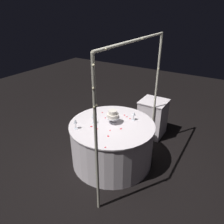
% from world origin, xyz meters
% --- Properties ---
extents(ground_plane, '(12.00, 12.00, 0.00)m').
position_xyz_m(ground_plane, '(0.00, 0.00, 0.00)').
color(ground_plane, black).
extents(decorative_arch, '(1.87, 0.06, 2.06)m').
position_xyz_m(decorative_arch, '(0.00, 0.36, 1.34)').
color(decorative_arch, '#B7B29E').
rests_on(decorative_arch, ground).
extents(main_table, '(1.38, 1.38, 0.73)m').
position_xyz_m(main_table, '(0.00, 0.00, 0.37)').
color(main_table, white).
rests_on(main_table, ground).
extents(side_table, '(0.51, 0.51, 0.75)m').
position_xyz_m(side_table, '(-1.18, 0.25, 0.38)').
color(side_table, white).
rests_on(side_table, ground).
extents(tiered_cake, '(0.22, 0.22, 0.22)m').
position_xyz_m(tiered_cake, '(-0.04, -0.01, 0.88)').
color(tiered_cake, silver).
rests_on(tiered_cake, main_table).
extents(wine_glass_0, '(0.06, 0.06, 0.17)m').
position_xyz_m(wine_glass_0, '(0.13, -0.27, 0.86)').
color(wine_glass_0, silver).
rests_on(wine_glass_0, main_table).
extents(wine_glass_1, '(0.06, 0.06, 0.15)m').
position_xyz_m(wine_glass_1, '(-0.30, 0.23, 0.84)').
color(wine_glass_1, silver).
rests_on(wine_glass_1, main_table).
extents(wine_glass_2, '(0.06, 0.06, 0.16)m').
position_xyz_m(wine_glass_2, '(0.41, -0.40, 0.86)').
color(wine_glass_2, silver).
rests_on(wine_glass_2, main_table).
extents(rose_petal_0, '(0.03, 0.03, 0.00)m').
position_xyz_m(rose_petal_0, '(-0.25, -0.36, 0.74)').
color(rose_petal_0, red).
rests_on(rose_petal_0, main_table).
extents(rose_petal_1, '(0.04, 0.05, 0.00)m').
position_xyz_m(rose_petal_1, '(0.33, 0.14, 0.74)').
color(rose_petal_1, red).
rests_on(rose_petal_1, main_table).
extents(rose_petal_2, '(0.04, 0.04, 0.00)m').
position_xyz_m(rose_petal_2, '(-0.31, 0.16, 0.74)').
color(rose_petal_2, red).
rests_on(rose_petal_2, main_table).
extents(rose_petal_3, '(0.04, 0.03, 0.00)m').
position_xyz_m(rose_petal_3, '(-0.12, -0.20, 0.74)').
color(rose_petal_3, red).
rests_on(rose_petal_3, main_table).
extents(rose_petal_4, '(0.04, 0.04, 0.00)m').
position_xyz_m(rose_petal_4, '(-0.34, 0.09, 0.74)').
color(rose_petal_4, red).
rests_on(rose_petal_4, main_table).
extents(rose_petal_5, '(0.03, 0.02, 0.00)m').
position_xyz_m(rose_petal_5, '(0.58, 0.25, 0.74)').
color(rose_petal_5, red).
rests_on(rose_petal_5, main_table).
extents(rose_petal_6, '(0.05, 0.04, 0.00)m').
position_xyz_m(rose_petal_6, '(0.06, 0.20, 0.74)').
color(rose_petal_6, red).
rests_on(rose_petal_6, main_table).
extents(rose_petal_7, '(0.05, 0.05, 0.00)m').
position_xyz_m(rose_petal_7, '(0.24, -0.23, 0.74)').
color(rose_petal_7, red).
rests_on(rose_petal_7, main_table).
extents(rose_petal_8, '(0.04, 0.04, 0.00)m').
position_xyz_m(rose_petal_8, '(-0.37, 0.02, 0.74)').
color(rose_petal_8, red).
rests_on(rose_petal_8, main_table).
extents(rose_petal_9, '(0.04, 0.03, 0.00)m').
position_xyz_m(rose_petal_9, '(-0.30, -0.19, 0.74)').
color(rose_petal_9, red).
rests_on(rose_petal_9, main_table).
extents(rose_petal_10, '(0.04, 0.03, 0.00)m').
position_xyz_m(rose_petal_10, '(0.18, 0.08, 0.74)').
color(rose_petal_10, red).
rests_on(rose_petal_10, main_table).
extents(rose_petal_11, '(0.03, 0.04, 0.00)m').
position_xyz_m(rose_petal_11, '(0.25, -0.11, 0.74)').
color(rose_petal_11, red).
rests_on(rose_petal_11, main_table).
extents(rose_petal_12, '(0.03, 0.04, 0.00)m').
position_xyz_m(rose_petal_12, '(-0.29, -0.16, 0.74)').
color(rose_petal_12, red).
rests_on(rose_petal_12, main_table).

